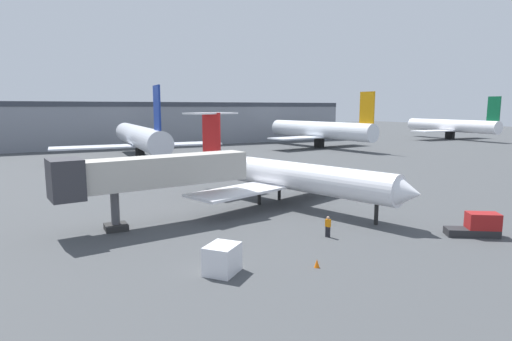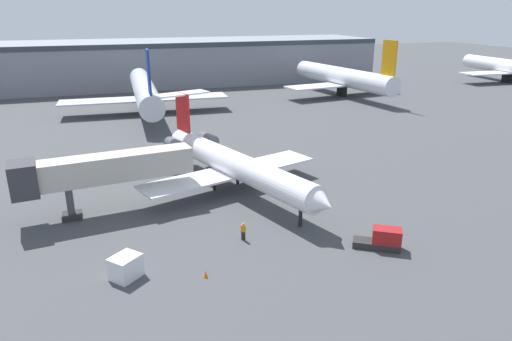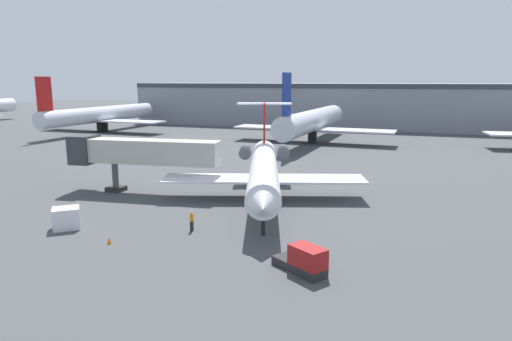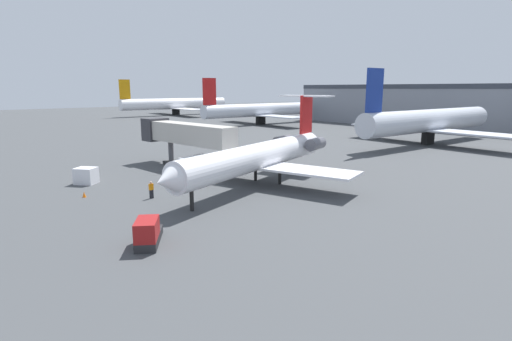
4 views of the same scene
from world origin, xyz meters
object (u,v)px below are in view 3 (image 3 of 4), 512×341
Objects in this scene: baggage_tug_lead at (304,261)px; cargo_container_uld at (66,218)px; traffic_cone_near at (109,240)px; parked_airliner_west_mid at (101,115)px; ground_crew_marshaller at (192,221)px; parked_airliner_centre at (313,121)px; regional_jet at (264,168)px; jet_bridge at (135,152)px.

cargo_container_uld is (-21.14, 2.41, 0.07)m from baggage_tug_lead.
traffic_cone_near is at bearing -19.04° from cargo_container_uld.
baggage_tug_lead is at bearing -44.89° from parked_airliner_west_mid.
parked_airliner_centre is (-2.13, 57.15, 3.54)m from ground_crew_marshaller.
regional_jet is 45.42m from parked_airliner_centre.
parked_airliner_west_mid is at bearing 127.72° from traffic_cone_near.
parked_airliner_centre is at bearing 78.14° from jet_bridge.
cargo_container_uld is at bearing -130.54° from regional_jet.
regional_jet is at bearing 7.21° from jet_bridge.
baggage_tug_lead is 0.11× the size of parked_airliner_west_mid.
jet_bridge is 16.15m from ground_crew_marshaller.
parked_airliner_centre is at bearing -3.13° from parked_airliner_west_mid.
jet_bridge is 4.21× the size of baggage_tug_lead.
parked_airliner_west_mid reaches higher than baggage_tug_lead.
baggage_tug_lead reaches higher than ground_crew_marshaller.
jet_bridge is 17.34m from traffic_cone_near.
jet_bridge is 0.45× the size of parked_airliner_centre.
jet_bridge is at bearing 116.26° from traffic_cone_near.
ground_crew_marshaller is 0.60× the size of cargo_container_uld.
regional_jet is 19.75m from cargo_container_uld.
traffic_cone_near is (-15.39, 0.42, -0.56)m from baggage_tug_lead.
jet_bridge is 13.68m from cargo_container_uld.
ground_crew_marshaller is at bearing -47.61° from parked_airliner_west_mid.
regional_jet is 14.59m from jet_bridge.
parked_airliner_centre is (-12.95, 62.48, 3.56)m from baggage_tug_lead.
parked_airliner_west_mid is at bearing 132.39° from ground_crew_marshaller.
jet_bridge is at bearing 145.84° from baggage_tug_lead.
regional_jet is 12.46m from ground_crew_marshaller.
regional_jet is 74.73m from parked_airliner_west_mid.
jet_bridge is (-14.42, -1.82, 1.27)m from regional_jet.
jet_bridge is 10.26× the size of ground_crew_marshaller.
parked_airliner_west_mid is at bearing 139.98° from regional_jet.
regional_jet is 7.05× the size of baggage_tug_lead.
ground_crew_marshaller is at bearing -101.42° from regional_jet.
ground_crew_marshaller is 81.36m from parked_airliner_west_mid.
jet_bridge is 6.20× the size of cargo_container_uld.
parked_airliner_centre reaches higher than baggage_tug_lead.
jet_bridge reaches higher than traffic_cone_near.
cargo_container_uld is 0.07× the size of parked_airliner_west_mid.
regional_jet reaches higher than cargo_container_uld.
jet_bridge is at bearing 139.77° from ground_crew_marshaller.
cargo_container_uld is 0.07× the size of parked_airliner_centre.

